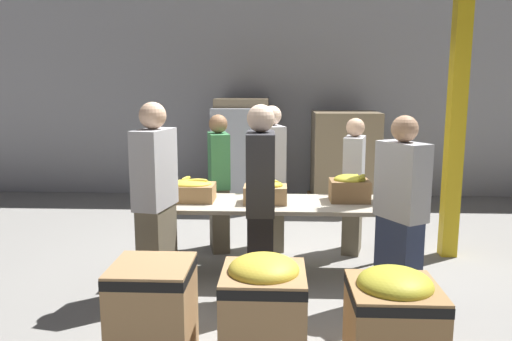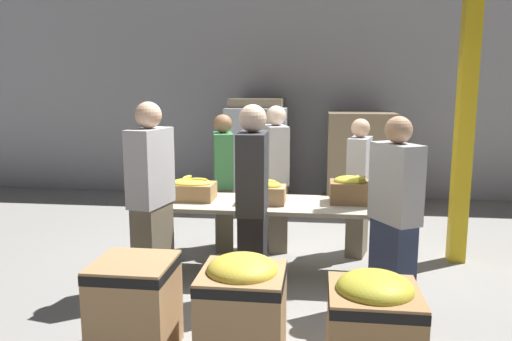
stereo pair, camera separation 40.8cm
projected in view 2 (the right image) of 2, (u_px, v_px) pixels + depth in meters
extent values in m
plane|color=gray|center=(266.00, 273.00, 5.19)|extent=(30.00, 30.00, 0.00)
cube|color=#A8A8AD|center=(290.00, 81.00, 8.57)|extent=(16.00, 0.08, 4.00)
cube|color=#B2A893|center=(266.00, 204.00, 5.06)|extent=(2.49, 0.78, 0.04)
cylinder|color=#38383D|center=(144.00, 246.00, 4.95)|extent=(0.05, 0.05, 0.72)
cylinder|color=#38383D|center=(389.00, 256.00, 4.65)|extent=(0.05, 0.05, 0.72)
cylinder|color=#38383D|center=(165.00, 227.00, 5.60)|extent=(0.05, 0.05, 0.72)
cylinder|color=#38383D|center=(380.00, 235.00, 5.30)|extent=(0.05, 0.05, 0.72)
cube|color=#A37A4C|center=(191.00, 191.00, 5.16)|extent=(0.48, 0.34, 0.17)
ellipsoid|color=yellow|center=(191.00, 183.00, 5.15)|extent=(0.42, 0.30, 0.08)
ellipsoid|color=yellow|center=(198.00, 180.00, 5.11)|extent=(0.21, 0.07, 0.05)
ellipsoid|color=yellow|center=(187.00, 177.00, 5.22)|extent=(0.10, 0.16, 0.04)
cube|color=tan|center=(264.00, 194.00, 5.01)|extent=(0.43, 0.29, 0.18)
ellipsoid|color=yellow|center=(264.00, 185.00, 4.99)|extent=(0.35, 0.24, 0.11)
ellipsoid|color=yellow|center=(264.00, 183.00, 4.98)|extent=(0.17, 0.15, 0.05)
ellipsoid|color=yellow|center=(267.00, 183.00, 4.97)|extent=(0.22, 0.06, 0.05)
ellipsoid|color=yellow|center=(268.00, 181.00, 5.02)|extent=(0.19, 0.13, 0.04)
ellipsoid|color=yellow|center=(268.00, 182.00, 4.94)|extent=(0.19, 0.11, 0.06)
cube|color=olive|center=(350.00, 192.00, 5.01)|extent=(0.39, 0.31, 0.22)
ellipsoid|color=gold|center=(350.00, 181.00, 4.99)|extent=(0.32, 0.27, 0.10)
ellipsoid|color=gold|center=(362.00, 178.00, 4.90)|extent=(0.12, 0.18, 0.05)
ellipsoid|color=gold|center=(356.00, 178.00, 4.99)|extent=(0.12, 0.21, 0.04)
ellipsoid|color=gold|center=(357.00, 179.00, 4.95)|extent=(0.18, 0.11, 0.05)
cube|color=#6B604C|center=(224.00, 218.00, 5.90)|extent=(0.28, 0.40, 0.76)
cube|color=#387A47|center=(223.00, 160.00, 5.79)|extent=(0.31, 0.47, 0.63)
sphere|color=#896042|center=(223.00, 124.00, 5.72)|extent=(0.21, 0.21, 0.21)
cube|color=#2D3856|center=(392.00, 267.00, 4.26)|extent=(0.37, 0.44, 0.80)
cube|color=#B2B2B7|center=(396.00, 183.00, 4.14)|extent=(0.42, 0.50, 0.66)
sphere|color=tan|center=(399.00, 130.00, 4.06)|extent=(0.23, 0.23, 0.23)
cube|color=#6B604C|center=(275.00, 216.00, 5.89)|extent=(0.31, 0.43, 0.81)
cube|color=#B2B2B7|center=(276.00, 154.00, 5.76)|extent=(0.34, 0.50, 0.67)
sphere|color=beige|center=(276.00, 116.00, 5.68)|extent=(0.23, 0.23, 0.23)
cube|color=#6B604C|center=(153.00, 249.00, 4.64)|extent=(0.30, 0.44, 0.85)
cube|color=#B2B2B7|center=(150.00, 167.00, 4.51)|extent=(0.33, 0.52, 0.70)
sphere|color=#DBAD89|center=(148.00, 115.00, 4.43)|extent=(0.24, 0.24, 0.24)
cube|color=#6B604C|center=(357.00, 223.00, 5.71)|extent=(0.28, 0.39, 0.74)
cube|color=#B2B2B7|center=(359.00, 165.00, 5.59)|extent=(0.31, 0.46, 0.61)
sphere|color=#DBAD89|center=(361.00, 128.00, 5.52)|extent=(0.21, 0.21, 0.21)
cube|color=black|center=(253.00, 258.00, 4.42)|extent=(0.23, 0.41, 0.84)
cube|color=#333338|center=(253.00, 173.00, 4.29)|extent=(0.25, 0.48, 0.69)
sphere|color=beige|center=(253.00, 118.00, 4.21)|extent=(0.24, 0.24, 0.24)
cube|color=tan|center=(135.00, 308.00, 3.57)|extent=(0.55, 0.55, 0.71)
cube|color=black|center=(133.00, 268.00, 3.52)|extent=(0.55, 0.55, 0.07)
cube|color=tan|center=(242.00, 317.00, 3.48)|extent=(0.58, 0.58, 0.67)
cube|color=black|center=(242.00, 279.00, 3.43)|extent=(0.58, 0.58, 0.07)
ellipsoid|color=yellow|center=(242.00, 270.00, 3.42)|extent=(0.49, 0.49, 0.20)
cube|color=#A37A4C|center=(373.00, 331.00, 3.38)|extent=(0.61, 0.61, 0.58)
cube|color=black|center=(374.00, 298.00, 3.33)|extent=(0.61, 0.61, 0.07)
ellipsoid|color=gold|center=(375.00, 288.00, 3.32)|extent=(0.51, 0.51, 0.21)
cube|color=gold|center=(468.00, 78.00, 5.23)|extent=(0.17, 0.17, 4.00)
cube|color=olive|center=(258.00, 201.00, 8.14)|extent=(1.02, 1.02, 0.13)
cube|color=#B2B7C1|center=(258.00, 153.00, 8.00)|extent=(0.94, 0.94, 1.45)
cube|color=olive|center=(358.00, 204.00, 7.92)|extent=(1.09, 1.09, 0.13)
cube|color=#897556|center=(360.00, 157.00, 7.80)|extent=(1.00, 1.00, 1.39)
cube|color=olive|center=(257.00, 198.00, 8.34)|extent=(0.92, 0.92, 0.13)
cube|color=#897556|center=(257.00, 147.00, 8.19)|extent=(0.84, 0.84, 1.59)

